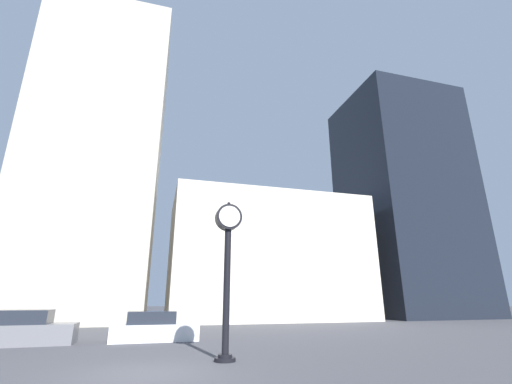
# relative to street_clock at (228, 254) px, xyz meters

# --- Properties ---
(ground_plane) EXTENTS (200.00, 200.00, 0.00)m
(ground_plane) POSITION_rel_street_clock_xyz_m (-2.43, -1.34, -3.49)
(ground_plane) COLOR #424247
(building_tall_tower) EXTENTS (11.37, 12.00, 30.20)m
(building_tall_tower) POSITION_rel_street_clock_xyz_m (-8.79, 22.66, 11.61)
(building_tall_tower) COLOR #BCB29E
(building_tall_tower) RESTS_ON ground_plane
(building_storefront_row) EXTENTS (19.31, 12.00, 12.00)m
(building_storefront_row) POSITION_rel_street_clock_xyz_m (8.40, 22.66, 2.51)
(building_storefront_row) COLOR beige
(building_storefront_row) RESTS_ON ground_plane
(building_glass_modern) EXTENTS (12.82, 12.00, 27.62)m
(building_glass_modern) POSITION_rel_street_clock_xyz_m (26.77, 22.66, 10.32)
(building_glass_modern) COLOR black
(building_glass_modern) RESTS_ON ground_plane
(street_clock) EXTENTS (0.95, 0.70, 5.42)m
(street_clock) POSITION_rel_street_clock_xyz_m (0.00, 0.00, 0.00)
(street_clock) COLOR black
(street_clock) RESTS_ON ground_plane
(car_grey) EXTENTS (4.22, 2.00, 1.49)m
(car_grey) POSITION_rel_street_clock_xyz_m (-7.90, 6.55, -2.86)
(car_grey) COLOR slate
(car_grey) RESTS_ON ground_plane
(car_white) EXTENTS (4.17, 1.96, 1.38)m
(car_white) POSITION_rel_street_clock_xyz_m (-2.28, 6.72, -2.91)
(car_white) COLOR silver
(car_white) RESTS_ON ground_plane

